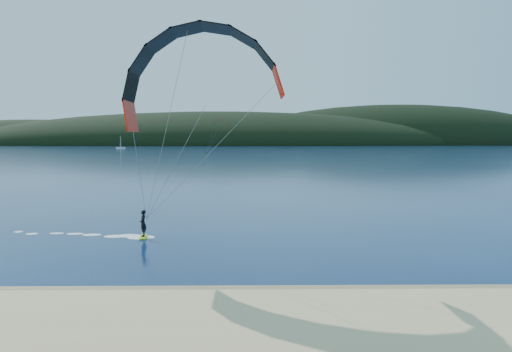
# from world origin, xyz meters

# --- Properties ---
(ground) EXTENTS (1800.00, 1800.00, 0.00)m
(ground) POSITION_xyz_m (0.00, 0.00, 0.00)
(ground) COLOR #08193E
(ground) RESTS_ON ground
(wet_sand) EXTENTS (220.00, 2.50, 0.10)m
(wet_sand) POSITION_xyz_m (0.00, 4.50, 0.05)
(wet_sand) COLOR olive
(wet_sand) RESTS_ON ground
(headland) EXTENTS (1200.00, 310.00, 140.00)m
(headland) POSITION_xyz_m (0.63, 745.28, 0.00)
(headland) COLOR black
(headland) RESTS_ON ground
(kitesurfer_near) EXTENTS (20.66, 9.81, 12.48)m
(kitesurfer_near) POSITION_xyz_m (-0.77, 10.22, 8.73)
(kitesurfer_near) COLOR #97CC18
(kitesurfer_near) RESTS_ON ground
(kitesurfer_far) EXTENTS (11.69, 4.91, 16.80)m
(kitesurfer_far) POSITION_xyz_m (-13.10, 204.26, 14.54)
(kitesurfer_far) COLOR #97CC18
(kitesurfer_far) RESTS_ON ground
(sailboat) EXTENTS (8.80, 5.49, 12.26)m
(sailboat) POSITION_xyz_m (-120.02, 401.40, 0.90)
(sailboat) COLOR white
(sailboat) RESTS_ON ground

